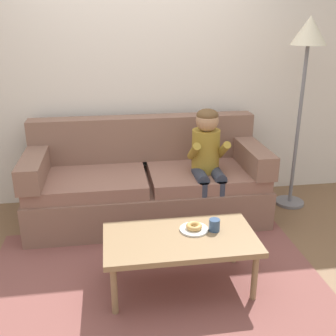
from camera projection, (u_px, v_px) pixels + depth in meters
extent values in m
plane|color=brown|center=(152.00, 264.00, 3.24)|extent=(10.00, 10.00, 0.00)
cube|color=silver|center=(134.00, 67.00, 4.04)|extent=(8.00, 0.10, 2.80)
cube|color=brown|center=(156.00, 282.00, 3.01)|extent=(2.52, 1.73, 0.01)
cube|color=#846051|center=(148.00, 200.00, 3.92)|extent=(2.24, 0.90, 0.38)
cube|color=#8E6355|center=(88.00, 182.00, 3.71)|extent=(1.08, 0.74, 0.12)
cube|color=#8E6355|center=(206.00, 175.00, 3.87)|extent=(1.08, 0.74, 0.12)
cube|color=#846051|center=(143.00, 138.00, 4.06)|extent=(2.24, 0.20, 0.45)
cube|color=#846051|center=(35.00, 165.00, 3.63)|extent=(0.20, 0.90, 0.22)
cube|color=#846051|center=(251.00, 155.00, 3.92)|extent=(0.20, 0.90, 0.22)
cube|color=#937551|center=(180.00, 239.00, 2.84)|extent=(1.08, 0.58, 0.04)
cylinder|color=#937551|center=(114.00, 291.00, 2.63)|extent=(0.04, 0.04, 0.37)
cylinder|color=#937551|center=(255.00, 277.00, 2.76)|extent=(0.04, 0.04, 0.37)
cylinder|color=#937551|center=(113.00, 252.00, 3.06)|extent=(0.04, 0.04, 0.37)
cylinder|color=#937551|center=(234.00, 242.00, 3.19)|extent=(0.04, 0.04, 0.37)
cylinder|color=olive|center=(206.00, 151.00, 3.74)|extent=(0.26, 0.26, 0.40)
sphere|color=tan|center=(207.00, 120.00, 3.62)|extent=(0.21, 0.21, 0.21)
ellipsoid|color=brown|center=(207.00, 115.00, 3.60)|extent=(0.20, 0.20, 0.12)
cylinder|color=#333847|center=(200.00, 176.00, 3.66)|extent=(0.11, 0.30, 0.11)
cylinder|color=#333847|center=(203.00, 206.00, 3.60)|extent=(0.09, 0.09, 0.44)
cube|color=black|center=(204.00, 233.00, 3.65)|extent=(0.10, 0.20, 0.06)
cylinder|color=olive|center=(194.00, 151.00, 3.62)|extent=(0.07, 0.29, 0.23)
cylinder|color=#333847|center=(217.00, 175.00, 3.68)|extent=(0.11, 0.30, 0.11)
cylinder|color=#333847|center=(221.00, 205.00, 3.63)|extent=(0.09, 0.09, 0.44)
cube|color=black|center=(221.00, 232.00, 3.67)|extent=(0.10, 0.20, 0.06)
cylinder|color=olive|center=(223.00, 150.00, 3.65)|extent=(0.07, 0.29, 0.23)
cylinder|color=white|center=(194.00, 229.00, 2.92)|extent=(0.21, 0.21, 0.01)
torus|color=tan|center=(194.00, 226.00, 2.91)|extent=(0.14, 0.14, 0.04)
cylinder|color=#334C72|center=(214.00, 225.00, 2.90)|extent=(0.08, 0.08, 0.09)
cylinder|color=slate|center=(289.00, 202.00, 4.29)|extent=(0.30, 0.30, 0.03)
cylinder|color=slate|center=(298.00, 126.00, 3.99)|extent=(0.04, 0.04, 1.65)
cone|color=beige|center=(310.00, 30.00, 3.67)|extent=(0.33, 0.33, 0.26)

